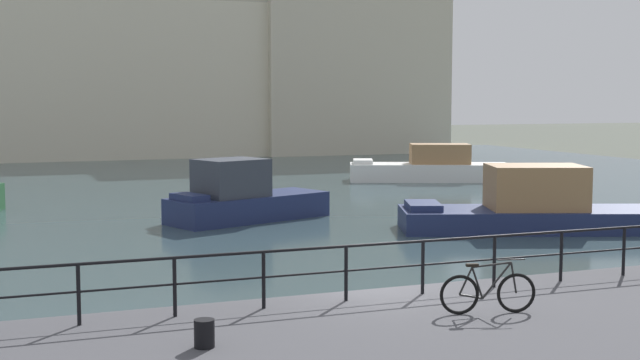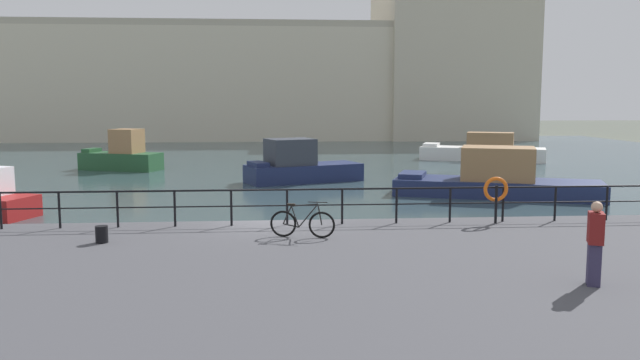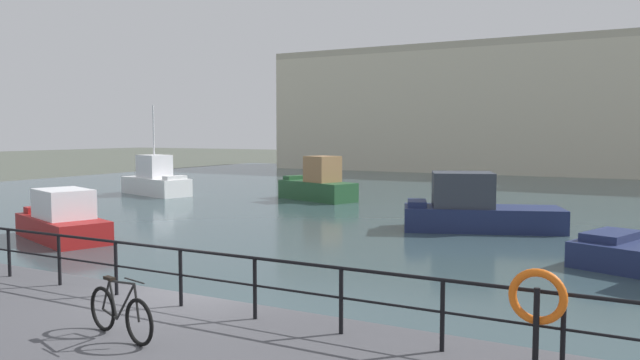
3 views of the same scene
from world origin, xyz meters
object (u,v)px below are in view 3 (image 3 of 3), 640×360
Objects in this scene: harbor_building at (635,102)px; moored_white_yacht at (62,220)px; moored_harbor_tender at (318,185)px; moored_cabin_cruiser at (156,181)px; life_ring_stand at (537,300)px; moored_blue_motorboat at (475,209)px; parked_bicycle at (120,313)px.

harbor_building is 11.17× the size of moored_white_yacht.
moored_cabin_cruiser reaches higher than moored_harbor_tender.
moored_cabin_cruiser is (-11.07, -2.24, -0.00)m from moored_harbor_tender.
harbor_building is at bearing 70.29° from moored_cabin_cruiser.
harbor_building reaches higher than life_ring_stand.
moored_harbor_tender is 29.40m from life_ring_stand.
moored_blue_motorboat is 18.06m from life_ring_stand.
moored_cabin_cruiser is at bearing 145.68° from parked_bicycle.
moored_white_yacht is at bearing 103.52° from moored_harbor_tender.
moored_white_yacht is 0.78× the size of moored_blue_motorboat.
harbor_building is 55.68m from moored_white_yacht.
moored_blue_motorboat is 22.91m from moored_cabin_cruiser.
harbor_building reaches higher than moored_blue_motorboat.
moored_white_yacht is at bearing -41.80° from moored_cabin_cruiser.
moored_blue_motorboat is 18.92m from parked_bicycle.
parked_bicycle is at bearing -164.70° from life_ring_stand.
moored_harbor_tender is at bearing 27.94° from moored_cabin_cruiser.
moored_white_yacht is 3.87× the size of life_ring_stand.
parked_bicycle is at bearing 67.18° from moored_blue_motorboat.
parked_bicycle is 1.24× the size of life_ring_stand.
life_ring_stand is (0.06, -59.63, -5.23)m from harbor_building.
moored_cabin_cruiser reaches higher than parked_bicycle.
life_ring_stand is (16.45, -24.35, 0.95)m from moored_harbor_tender.
moored_white_yacht is (-2.03, -16.88, -0.18)m from moored_harbor_tender.
parked_bicycle is at bearing -31.13° from moored_cabin_cruiser.
harbor_building is 43.18× the size of life_ring_stand.
moored_harbor_tender is 0.94× the size of moored_cabin_cruiser.
moored_cabin_cruiser reaches higher than moored_blue_motorboat.
moored_blue_motorboat is 1.16× the size of moored_cabin_cruiser.
parked_bicycle is at bearing -95.43° from harbor_building.
moored_cabin_cruiser is 3.42× the size of parked_bicycle.
harbor_building is 43.09m from moored_blue_motorboat.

